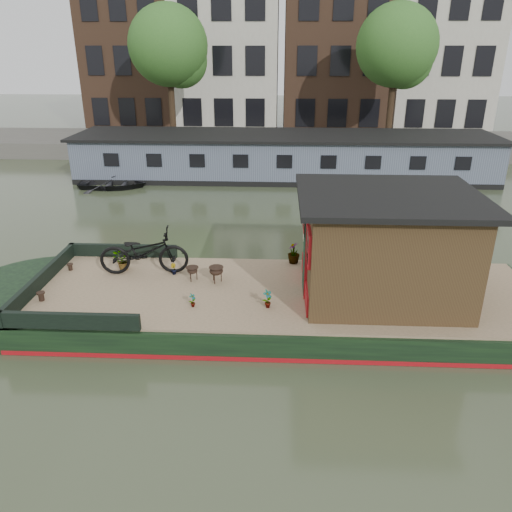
{
  "coord_description": "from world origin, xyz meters",
  "views": [
    {
      "loc": [
        -0.21,
        -10.63,
        6.0
      ],
      "look_at": [
        -0.75,
        0.5,
        1.33
      ],
      "focal_mm": 35.0,
      "sensor_mm": 36.0,
      "label": 1
    }
  ],
  "objects_px": {
    "bicycle": "(144,252)",
    "potted_plant_a": "(268,299)",
    "brazier_rear": "(216,274)",
    "cabin": "(384,245)",
    "brazier_front": "(193,274)",
    "dinghy": "(113,181)"
  },
  "relations": [
    {
      "from": "bicycle",
      "to": "potted_plant_a",
      "type": "relative_size",
      "value": 5.16
    },
    {
      "from": "bicycle",
      "to": "potted_plant_a",
      "type": "xyz_separation_m",
      "value": [
        3.17,
        -1.69,
        -0.37
      ]
    },
    {
      "from": "cabin",
      "to": "brazier_rear",
      "type": "height_order",
      "value": "cabin"
    },
    {
      "from": "dinghy",
      "to": "cabin",
      "type": "bearing_deg",
      "value": -142.18
    },
    {
      "from": "bicycle",
      "to": "dinghy",
      "type": "height_order",
      "value": "bicycle"
    },
    {
      "from": "cabin",
      "to": "dinghy",
      "type": "xyz_separation_m",
      "value": [
        -10.07,
        11.5,
        -1.56
      ]
    },
    {
      "from": "potted_plant_a",
      "to": "brazier_front",
      "type": "xyz_separation_m",
      "value": [
        -1.89,
        1.33,
        -0.04
      ]
    },
    {
      "from": "cabin",
      "to": "dinghy",
      "type": "bearing_deg",
      "value": 131.2
    },
    {
      "from": "cabin",
      "to": "brazier_front",
      "type": "xyz_separation_m",
      "value": [
        -4.51,
        0.49,
        -1.05
      ]
    },
    {
      "from": "bicycle",
      "to": "dinghy",
      "type": "bearing_deg",
      "value": 15.77
    },
    {
      "from": "brazier_rear",
      "to": "potted_plant_a",
      "type": "bearing_deg",
      "value": -44.08
    },
    {
      "from": "cabin",
      "to": "potted_plant_a",
      "type": "height_order",
      "value": "cabin"
    },
    {
      "from": "brazier_front",
      "to": "potted_plant_a",
      "type": "bearing_deg",
      "value": -35.1
    },
    {
      "from": "brazier_front",
      "to": "dinghy",
      "type": "height_order",
      "value": "brazier_front"
    },
    {
      "from": "brazier_rear",
      "to": "dinghy",
      "type": "height_order",
      "value": "brazier_rear"
    },
    {
      "from": "brazier_front",
      "to": "brazier_rear",
      "type": "xyz_separation_m",
      "value": [
        0.6,
        -0.08,
        0.03
      ]
    },
    {
      "from": "brazier_rear",
      "to": "brazier_front",
      "type": "bearing_deg",
      "value": 172.26
    },
    {
      "from": "brazier_rear",
      "to": "cabin",
      "type": "bearing_deg",
      "value": -6.02
    },
    {
      "from": "brazier_front",
      "to": "cabin",
      "type": "bearing_deg",
      "value": -6.25
    },
    {
      "from": "cabin",
      "to": "brazier_rear",
      "type": "bearing_deg",
      "value": 173.98
    },
    {
      "from": "cabin",
      "to": "brazier_rear",
      "type": "distance_m",
      "value": 4.06
    },
    {
      "from": "potted_plant_a",
      "to": "brazier_front",
      "type": "height_order",
      "value": "potted_plant_a"
    }
  ]
}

